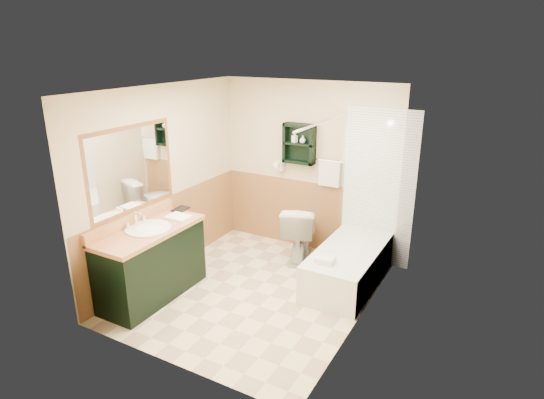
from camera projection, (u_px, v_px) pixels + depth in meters
The scene contains 25 objects.
floor at pixel (254, 291), 5.52m from camera, with size 3.00×3.00×0.00m, color beige.
back_wall at pixel (308, 167), 6.39m from camera, with size 2.60×0.04×2.40m, color beige.
left_wall at pixel (163, 182), 5.73m from camera, with size 0.04×3.00×2.40m, color beige.
right_wall at pixel (366, 219), 4.53m from camera, with size 0.04×3.00×2.40m, color beige.
ceiling at pixel (251, 87), 4.73m from camera, with size 2.60×3.00×0.04m, color white.
wainscot_left at pixel (169, 233), 5.94m from camera, with size 2.98×2.98×1.00m, color #B47D49, non-canonical shape.
wainscot_back at pixel (306, 215), 6.59m from camera, with size 2.58×2.58×1.00m, color #B47D49, non-canonical shape.
mirror_frame at pixel (131, 169), 5.15m from camera, with size 1.30×1.30×1.00m, color brown, non-canonical shape.
mirror_glass at pixel (132, 169), 5.15m from camera, with size 1.20×1.20×0.90m, color white, non-canonical shape.
tile_right at pixel (382, 209), 5.21m from camera, with size 1.50×1.50×2.10m, color white, non-canonical shape.
tile_back at pixel (378, 189), 5.93m from camera, with size 0.95×0.95×2.10m, color white, non-canonical shape.
tile_accent at pixel (387, 136), 4.94m from camera, with size 1.50×1.50×0.10m, color #14462E, non-canonical shape.
wall_shelf at pixel (299, 144), 6.22m from camera, with size 0.45×0.15×0.55m, color black.
hair_dryer at pixel (280, 165), 6.49m from camera, with size 0.10×0.24×0.18m, color white, non-canonical shape.
towel_bar at pixel (330, 161), 6.12m from camera, with size 0.40×0.06×0.40m, color silver, non-canonical shape.
curtain_rod at pixel (324, 121), 5.25m from camera, with size 0.03×0.03×1.60m, color silver.
shower_curtain at pixel (327, 187), 5.67m from camera, with size 1.05×1.05×1.70m, color beige, non-canonical shape.
vanity at pixel (152, 263), 5.29m from camera, with size 0.59×1.35×0.86m, color black.
bathtub at pixel (348, 266), 5.63m from camera, with size 0.71×1.50×0.47m, color white.
toilet at pixel (300, 232), 6.25m from camera, with size 0.45×0.80×0.78m, color white.
counter_towel at pixel (179, 217), 5.44m from camera, with size 0.28×0.22×0.04m, color silver.
vanity_book at pixel (175, 201), 5.74m from camera, with size 0.16×0.02×0.22m, color black.
tub_towel at pixel (325, 260), 5.20m from camera, with size 0.21×0.18×0.07m, color silver.
soap_bottle_a at pixel (295, 140), 6.23m from camera, with size 0.06×0.14×0.06m, color white.
soap_bottle_b at pixel (303, 140), 6.17m from camera, with size 0.08×0.10×0.08m, color white.
Camera 1 is at (2.53, -4.14, 2.86)m, focal length 30.00 mm.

